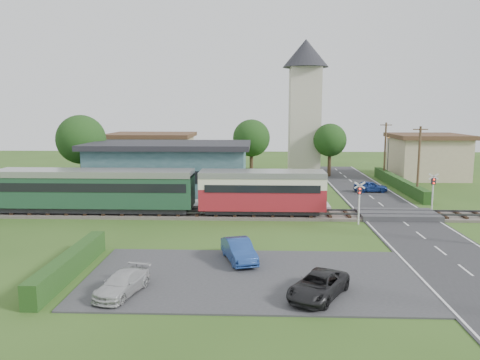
{
  "coord_description": "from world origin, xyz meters",
  "views": [
    {
      "loc": [
        -1.24,
        -35.06,
        8.65
      ],
      "look_at": [
        -2.7,
        4.0,
        2.67
      ],
      "focal_mm": 35.0,
      "sensor_mm": 36.0,
      "label": 1
    }
  ],
  "objects_px": {
    "house_east": "(427,156)",
    "station_building": "(170,169)",
    "car_park_silver": "(122,283)",
    "train": "(57,189)",
    "pedestrian_far": "(71,194)",
    "crossing_signal_far": "(433,187)",
    "pedestrian_near": "(235,194)",
    "equipment_hut": "(68,187)",
    "house_west": "(152,154)",
    "car_on_road": "(371,186)",
    "car_park_blue": "(239,250)",
    "church_tower": "(305,97)",
    "crossing_signal_near": "(359,197)",
    "car_park_dark": "(318,285)"
  },
  "relations": [
    {
      "from": "house_east",
      "to": "station_building",
      "type": "bearing_deg",
      "value": -156.56
    },
    {
      "from": "car_park_silver",
      "to": "train",
      "type": "bearing_deg",
      "value": 136.28
    },
    {
      "from": "train",
      "to": "pedestrian_far",
      "type": "bearing_deg",
      "value": 92.57
    },
    {
      "from": "crossing_signal_far",
      "to": "pedestrian_near",
      "type": "xyz_separation_m",
      "value": [
        -16.73,
        0.08,
        -0.8
      ]
    },
    {
      "from": "station_building",
      "to": "pedestrian_near",
      "type": "height_order",
      "value": "station_building"
    },
    {
      "from": "equipment_hut",
      "to": "pedestrian_near",
      "type": "bearing_deg",
      "value": -2.81
    },
    {
      "from": "train",
      "to": "house_east",
      "type": "height_order",
      "value": "house_east"
    },
    {
      "from": "house_west",
      "to": "pedestrian_far",
      "type": "xyz_separation_m",
      "value": [
        -2.77,
        -19.94,
        -1.6
      ]
    },
    {
      "from": "train",
      "to": "house_west",
      "type": "relative_size",
      "value": 4.0
    },
    {
      "from": "car_on_road",
      "to": "car_park_blue",
      "type": "xyz_separation_m",
      "value": [
        -12.81,
        -22.87,
        0.07
      ]
    },
    {
      "from": "car_park_silver",
      "to": "car_park_blue",
      "type": "bearing_deg",
      "value": 58.37
    },
    {
      "from": "equipment_hut",
      "to": "house_east",
      "type": "distance_m",
      "value": 42.41
    },
    {
      "from": "train",
      "to": "pedestrian_near",
      "type": "bearing_deg",
      "value": 9.66
    },
    {
      "from": "train",
      "to": "house_east",
      "type": "relative_size",
      "value": 4.91
    },
    {
      "from": "house_east",
      "to": "car_park_blue",
      "type": "relative_size",
      "value": 2.33
    },
    {
      "from": "car_park_silver",
      "to": "house_west",
      "type": "bearing_deg",
      "value": 115.47
    },
    {
      "from": "equipment_hut",
      "to": "crossing_signal_far",
      "type": "xyz_separation_m",
      "value": [
        31.6,
        -0.81,
        0.39
      ]
    },
    {
      "from": "equipment_hut",
      "to": "car_park_silver",
      "type": "height_order",
      "value": "equipment_hut"
    },
    {
      "from": "station_building",
      "to": "house_west",
      "type": "height_order",
      "value": "house_west"
    },
    {
      "from": "church_tower",
      "to": "crossing_signal_far",
      "type": "relative_size",
      "value": 5.37
    },
    {
      "from": "station_building",
      "to": "crossing_signal_near",
      "type": "bearing_deg",
      "value": -34.81
    },
    {
      "from": "car_park_dark",
      "to": "pedestrian_far",
      "type": "bearing_deg",
      "value": 164.51
    },
    {
      "from": "equipment_hut",
      "to": "pedestrian_far",
      "type": "xyz_separation_m",
      "value": [
        0.23,
        -0.14,
        -0.56
      ]
    },
    {
      "from": "car_park_silver",
      "to": "pedestrian_far",
      "type": "xyz_separation_m",
      "value": [
        -10.27,
        19.56,
        0.59
      ]
    },
    {
      "from": "house_west",
      "to": "car_park_dark",
      "type": "xyz_separation_m",
      "value": [
        16.59,
        -39.5,
        -2.16
      ]
    },
    {
      "from": "station_building",
      "to": "train",
      "type": "relative_size",
      "value": 0.37
    },
    {
      "from": "crossing_signal_near",
      "to": "car_on_road",
      "type": "height_order",
      "value": "crossing_signal_near"
    },
    {
      "from": "train",
      "to": "house_east",
      "type": "xyz_separation_m",
      "value": [
        37.63,
        22.0,
        0.62
      ]
    },
    {
      "from": "train",
      "to": "pedestrian_near",
      "type": "height_order",
      "value": "train"
    },
    {
      "from": "car_park_blue",
      "to": "pedestrian_far",
      "type": "bearing_deg",
      "value": 119.7
    },
    {
      "from": "equipment_hut",
      "to": "car_on_road",
      "type": "relative_size",
      "value": 0.75
    },
    {
      "from": "train",
      "to": "car_park_blue",
      "type": "xyz_separation_m",
      "value": [
        15.37,
        -11.5,
        -1.47
      ]
    },
    {
      "from": "car_park_silver",
      "to": "crossing_signal_far",
      "type": "bearing_deg",
      "value": 56.56
    },
    {
      "from": "crossing_signal_near",
      "to": "crossing_signal_far",
      "type": "xyz_separation_m",
      "value": [
        7.2,
        4.8,
        0.0
      ]
    },
    {
      "from": "crossing_signal_far",
      "to": "station_building",
      "type": "bearing_deg",
      "value": 164.37
    },
    {
      "from": "church_tower",
      "to": "car_park_silver",
      "type": "relative_size",
      "value": 4.96
    },
    {
      "from": "car_park_blue",
      "to": "pedestrian_near",
      "type": "xyz_separation_m",
      "value": [
        -0.88,
        13.97,
        0.64
      ]
    },
    {
      "from": "station_building",
      "to": "church_tower",
      "type": "xyz_separation_m",
      "value": [
        15.0,
        17.01,
        7.53
      ]
    },
    {
      "from": "equipment_hut",
      "to": "car_on_road",
      "type": "xyz_separation_m",
      "value": [
        28.55,
        8.17,
        -1.12
      ]
    },
    {
      "from": "equipment_hut",
      "to": "pedestrian_far",
      "type": "bearing_deg",
      "value": -31.92
    },
    {
      "from": "station_building",
      "to": "house_east",
      "type": "relative_size",
      "value": 1.82
    },
    {
      "from": "church_tower",
      "to": "crossing_signal_far",
      "type": "xyz_separation_m",
      "value": [
        8.6,
        -23.61,
        -8.08
      ]
    },
    {
      "from": "station_building",
      "to": "house_west",
      "type": "xyz_separation_m",
      "value": [
        -5.0,
        14.01,
        0.1
      ]
    },
    {
      "from": "station_building",
      "to": "church_tower",
      "type": "distance_m",
      "value": 23.89
    },
    {
      "from": "train",
      "to": "station_building",
      "type": "bearing_deg",
      "value": 49.68
    },
    {
      "from": "crossing_signal_far",
      "to": "house_east",
      "type": "bearing_deg",
      "value": 71.92
    },
    {
      "from": "car_park_silver",
      "to": "pedestrian_near",
      "type": "distance_m",
      "value": 19.48
    },
    {
      "from": "train",
      "to": "crossing_signal_near",
      "type": "height_order",
      "value": "train"
    },
    {
      "from": "equipment_hut",
      "to": "pedestrian_far",
      "type": "height_order",
      "value": "equipment_hut"
    },
    {
      "from": "crossing_signal_near",
      "to": "pedestrian_near",
      "type": "height_order",
      "value": "crossing_signal_near"
    }
  ]
}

